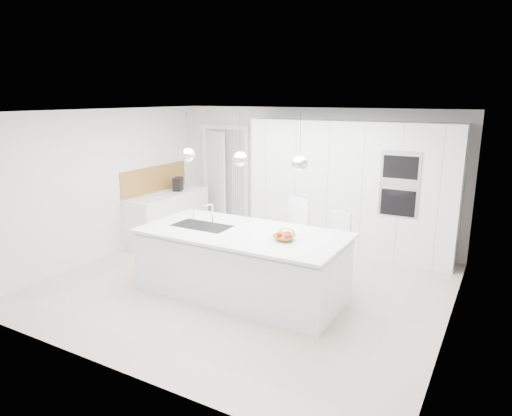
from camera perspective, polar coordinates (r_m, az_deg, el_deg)
The scene contains 27 objects.
floor at distance 6.81m, azimuth -1.26°, elevation -9.56°, with size 5.50×5.50×0.00m, color #BFAF9D.
wall_back at distance 8.62m, azimuth 7.21°, elevation 4.01°, with size 5.50×5.50×0.00m, color silver.
wall_left at distance 8.14m, azimuth -18.23°, elevation 2.85°, with size 5.00×5.00×0.00m, color silver.
ceiling at distance 6.25m, azimuth -1.38°, elevation 11.98°, with size 5.50×5.50×0.00m, color white.
tall_cabinets at distance 8.09m, azimuth 11.63°, elevation 2.48°, with size 3.60×0.60×2.30m, color white.
oven_stack at distance 7.54m, azimuth 17.49°, elevation 2.85°, with size 0.62×0.04×1.05m, color #A5A5A8, non-canonical shape.
doorway_frame at distance 9.53m, azimuth -3.83°, elevation 3.65°, with size 1.11×0.08×2.13m, color white, non-canonical shape.
hallway_door at distance 9.63m, azimuth -5.24°, elevation 3.61°, with size 0.82×0.04×2.00m, color white.
radiator at distance 9.38m, azimuth -2.21°, elevation 2.42°, with size 0.32×0.04×1.40m, color white, non-canonical shape.
left_base_cabinets at distance 8.95m, azimuth -10.90°, elevation -1.13°, with size 0.60×1.80×0.86m, color white.
left_worktop at distance 8.85m, azimuth -11.04°, elevation 1.68°, with size 0.62×1.82×0.04m, color white.
oak_backsplash at distance 8.99m, azimuth -12.52°, elevation 3.55°, with size 0.02×1.80×0.50m, color #A0702F.
island_base at distance 6.36m, azimuth -1.88°, elevation -7.11°, with size 2.80×1.20×0.86m, color white.
island_worktop at distance 6.25m, azimuth -1.68°, elevation -3.11°, with size 2.84×1.40×0.04m, color white.
island_sink at distance 6.58m, azimuth -6.76°, elevation -2.90°, with size 0.84×0.44×0.18m, color #3F3F42, non-canonical shape.
island_tap at distance 6.64m, azimuth -5.46°, elevation -0.63°, with size 0.02×0.02×0.30m, color white.
pendant_left at distance 6.47m, azimuth -8.48°, elevation 6.56°, with size 0.20×0.20×0.20m, color white.
pendant_mid at distance 5.99m, azimuth -1.99°, elevation 6.13°, with size 0.20×0.20×0.20m, color white.
pendant_right at distance 5.60m, azimuth 5.49°, elevation 5.54°, with size 0.20×0.20×0.20m, color white.
fruit_bowl at distance 5.87m, azimuth 3.54°, elevation -3.71°, with size 0.29×0.29×0.07m, color #A0702F.
espresso_machine at distance 9.04m, azimuth -9.73°, elevation 2.96°, with size 0.16×0.24×0.26m, color black.
bar_stool_left at distance 6.84m, azimuth 4.82°, elevation -4.07°, with size 0.40×0.55×1.21m, color white, non-canonical shape.
bar_stool_right at distance 6.74m, azimuth 10.06°, elevation -5.16°, with size 0.35×0.49×1.07m, color white, non-canonical shape.
apple_a at distance 5.80m, azimuth 3.92°, elevation -3.55°, with size 0.08×0.08×0.08m, color red.
apple_b at distance 5.90m, azimuth 3.97°, elevation -3.27°, with size 0.08×0.08×0.08m, color red.
apple_c at distance 5.89m, azimuth 2.97°, elevation -3.34°, with size 0.07×0.07×0.07m, color red.
banana_bunch at distance 5.85m, azimuth 3.85°, elevation -2.97°, with size 0.21×0.21×0.03m, color gold.
Camera 1 is at (3.19, -5.37, 2.70)m, focal length 32.00 mm.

